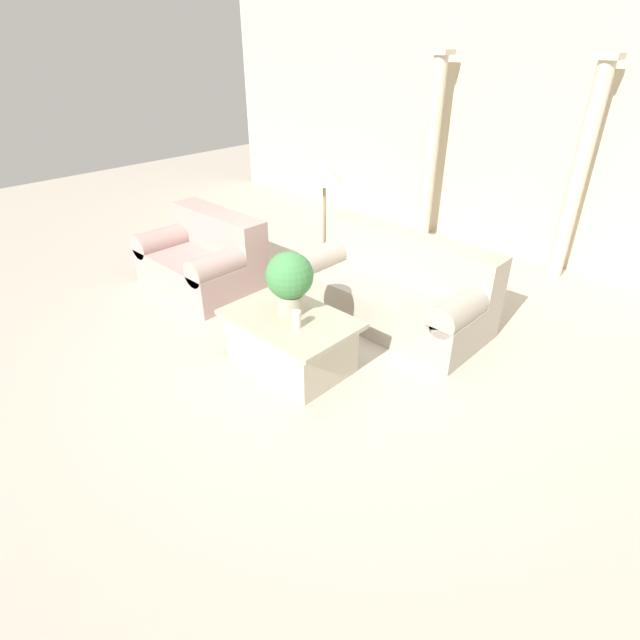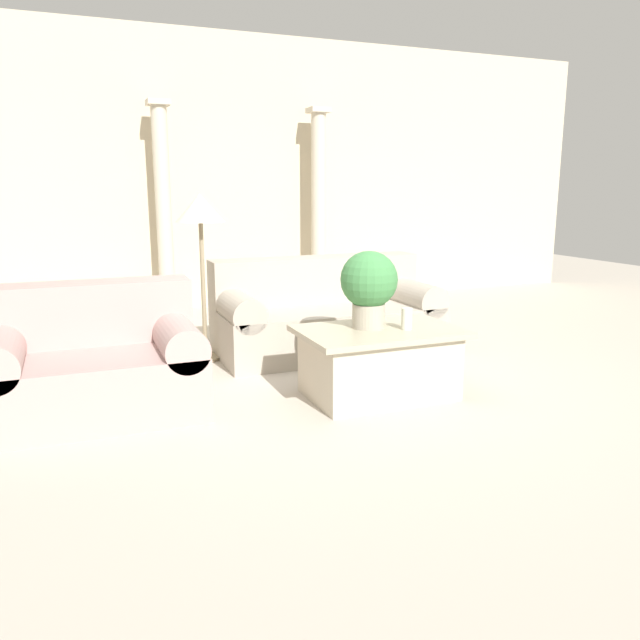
# 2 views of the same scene
# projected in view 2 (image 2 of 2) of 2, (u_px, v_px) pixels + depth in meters

# --- Properties ---
(ground_plane) EXTENTS (16.00, 16.00, 0.00)m
(ground_plane) POSITION_uv_depth(u_px,v_px,m) (342.00, 379.00, 4.78)
(ground_plane) COLOR #BCB2A3
(wall_back) EXTENTS (10.00, 0.06, 3.20)m
(wall_back) POSITION_uv_depth(u_px,v_px,m) (230.00, 173.00, 7.47)
(wall_back) COLOR beige
(wall_back) RESTS_ON ground_plane
(sofa_long) EXTENTS (1.93, 0.90, 0.82)m
(sofa_long) POSITION_uv_depth(u_px,v_px,m) (325.00, 314.00, 5.55)
(sofa_long) COLOR #ADA393
(sofa_long) RESTS_ON ground_plane
(loveseat) EXTENTS (1.33, 0.90, 0.82)m
(loveseat) POSITION_uv_depth(u_px,v_px,m) (94.00, 361.00, 4.04)
(loveseat) COLOR #B69690
(loveseat) RESTS_ON ground_plane
(coffee_table) EXTENTS (1.10, 0.73, 0.48)m
(coffee_table) POSITION_uv_depth(u_px,v_px,m) (379.00, 362.00, 4.34)
(coffee_table) COLOR beige
(coffee_table) RESTS_ON ground_plane
(potted_plant) EXTENTS (0.39, 0.39, 0.53)m
(potted_plant) POSITION_uv_depth(u_px,v_px,m) (369.00, 284.00, 4.27)
(potted_plant) COLOR #B2A893
(potted_plant) RESTS_ON coffee_table
(pillar_candle) EXTENTS (0.07, 0.07, 0.15)m
(pillar_candle) POSITION_uv_depth(u_px,v_px,m) (407.00, 319.00, 4.26)
(pillar_candle) COLOR silver
(pillar_candle) RESTS_ON coffee_table
(floor_lamp) EXTENTS (0.40, 0.40, 1.39)m
(floor_lamp) POSITION_uv_depth(u_px,v_px,m) (201.00, 220.00, 5.08)
(floor_lamp) COLOR gray
(floor_lamp) RESTS_ON ground_plane
(column_left) EXTENTS (0.24, 0.24, 2.36)m
(column_left) POSITION_uv_depth(u_px,v_px,m) (163.00, 208.00, 6.93)
(column_left) COLOR beige
(column_left) RESTS_ON ground_plane
(column_right) EXTENTS (0.24, 0.24, 2.36)m
(column_right) POSITION_uv_depth(u_px,v_px,m) (318.00, 206.00, 7.61)
(column_right) COLOR beige
(column_right) RESTS_ON ground_plane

